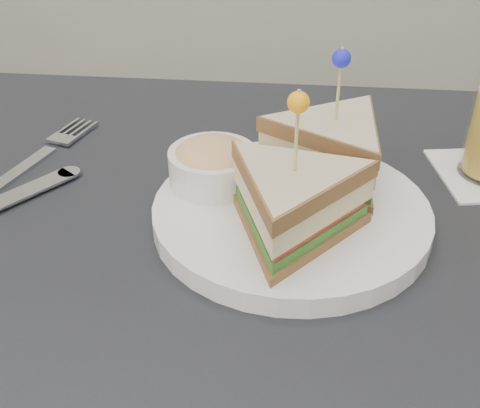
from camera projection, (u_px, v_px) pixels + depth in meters
name	position (u px, v px, depth m)	size (l,w,h in m)	color
table	(228.00, 321.00, 0.56)	(0.80, 0.80, 0.75)	black
plate_meal	(298.00, 182.00, 0.55)	(0.33, 0.33, 0.15)	white
cutlery_fork	(39.00, 156.00, 0.67)	(0.08, 0.21, 0.01)	silver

